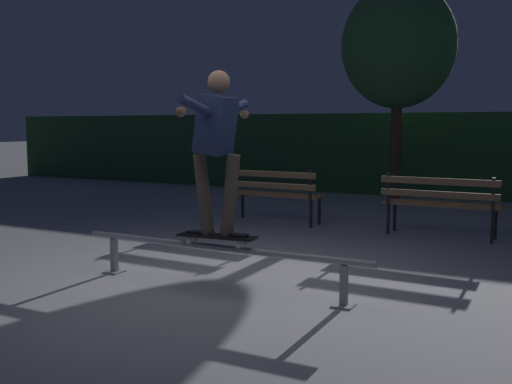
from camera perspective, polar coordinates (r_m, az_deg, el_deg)
ground_plane at (r=5.88m, az=-3.43°, el=-8.98°), size 90.00×90.00×0.00m
hedge_backdrop at (r=13.93m, az=15.66°, el=3.53°), size 24.00×1.20×1.84m
grind_rail at (r=5.75m, az=-3.77°, el=-5.90°), size 3.13×0.18×0.42m
skateboard at (r=5.71m, az=-3.75°, el=-4.32°), size 0.80×0.27×0.09m
skateboarder at (r=5.61m, az=-3.80°, el=5.11°), size 0.63×1.40×1.56m
park_bench_leftmost at (r=9.44m, az=1.61°, el=0.18°), size 1.61×0.46×0.88m
park_bench_left_center at (r=8.62m, az=17.24°, el=-0.70°), size 1.61×0.46×0.88m
tree_behind_benches at (r=12.43m, az=13.50°, el=13.42°), size 2.25×2.25×4.37m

